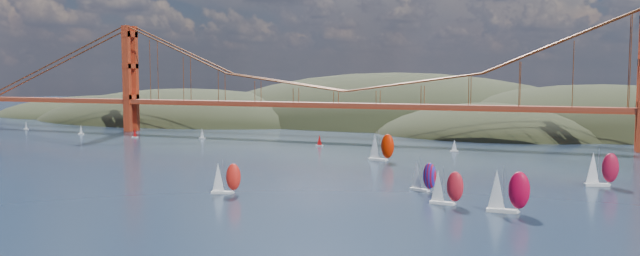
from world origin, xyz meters
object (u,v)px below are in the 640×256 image
object	(u,v)px
racer_3	(601,168)
racer_5	(381,146)
racer_0	(225,178)
racer_1	(446,187)
racer_rwb	(423,176)
racer_2	(507,190)

from	to	relation	value
racer_3	racer_5	xyz separation A→B (m)	(-67.74, 25.48, 0.26)
racer_0	racer_3	xyz separation A→B (m)	(86.37, 46.17, 0.72)
racer_1	racer_5	world-z (taller)	racer_5
racer_0	racer_5	distance (m)	74.04
racer_0	racer_rwb	world-z (taller)	racer_0
racer_3	racer_rwb	xyz separation A→B (m)	(-41.92, -24.87, -0.75)
racer_1	racer_5	distance (m)	72.98
racer_1	racer_rwb	xyz separation A→B (m)	(-8.45, 14.07, -0.13)
racer_0	racer_rwb	size ratio (longest dim) A/B	1.01
racer_0	racer_1	distance (m)	53.38
racer_1	racer_0	bearing A→B (deg)	-168.60
racer_3	racer_5	world-z (taller)	racer_5
racer_0	racer_1	bearing A→B (deg)	-7.70
racer_1	racer_3	distance (m)	51.36
racer_3	racer_5	size ratio (longest dim) A/B	0.95
racer_0	racer_rwb	distance (m)	49.28
racer_0	racer_rwb	xyz separation A→B (m)	(44.44, 21.30, -0.03)
racer_1	racer_3	xyz separation A→B (m)	(33.48, 38.94, 0.62)
racer_5	racer_3	bearing A→B (deg)	-12.44
racer_1	racer_2	world-z (taller)	racer_2
racer_rwb	racer_1	bearing A→B (deg)	-38.51
racer_3	racer_5	distance (m)	72.38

